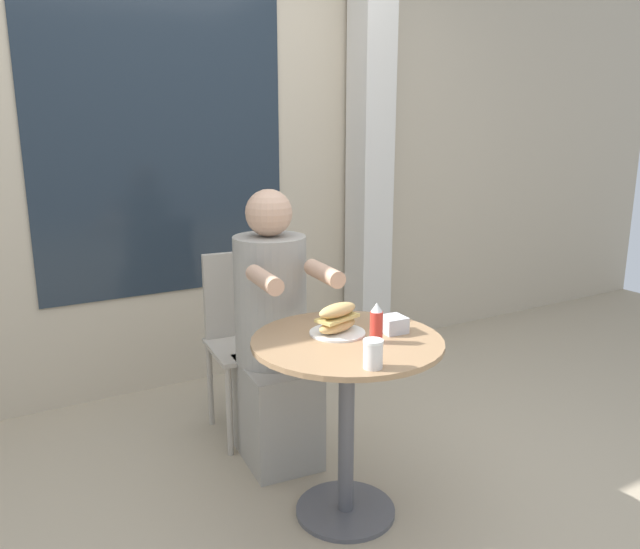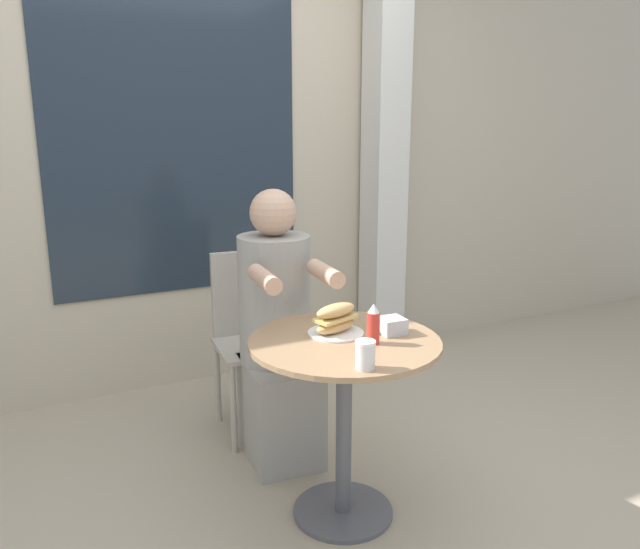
% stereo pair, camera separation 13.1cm
% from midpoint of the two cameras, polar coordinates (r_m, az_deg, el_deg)
% --- Properties ---
extents(ground_plane, '(8.00, 8.00, 0.00)m').
position_cam_midpoint_polar(ground_plane, '(2.60, 3.65, -20.94)').
color(ground_plane, tan).
extents(storefront_wall, '(8.00, 0.09, 2.80)m').
position_cam_midpoint_polar(storefront_wall, '(3.58, -9.34, 12.31)').
color(storefront_wall, '#B7A88E').
rests_on(storefront_wall, ground_plane).
extents(lattice_pillar, '(0.22, 0.22, 2.40)m').
position_cam_midpoint_polar(lattice_pillar, '(3.91, 6.88, 9.55)').
color(lattice_pillar, beige).
rests_on(lattice_pillar, ground_plane).
extents(cafe_table, '(0.70, 0.70, 0.71)m').
position_cam_midpoint_polar(cafe_table, '(2.34, 3.84, -10.36)').
color(cafe_table, '#997551').
rests_on(cafe_table, ground_plane).
extents(diner_chair, '(0.42, 0.42, 0.87)m').
position_cam_midpoint_polar(diner_chair, '(3.06, -5.02, -4.54)').
color(diner_chair, '#ADA393').
rests_on(diner_chair, ground_plane).
extents(seated_diner, '(0.36, 0.58, 1.21)m').
position_cam_midpoint_polar(seated_diner, '(2.75, -2.55, -6.35)').
color(seated_diner, gray).
rests_on(seated_diner, ground_plane).
extents(sandwich_on_plate, '(0.21, 0.21, 0.12)m').
position_cam_midpoint_polar(sandwich_on_plate, '(2.31, 3.18, -4.26)').
color(sandwich_on_plate, white).
rests_on(sandwich_on_plate, cafe_table).
extents(drink_cup, '(0.07, 0.07, 0.09)m').
position_cam_midpoint_polar(drink_cup, '(2.00, 6.05, -7.33)').
color(drink_cup, silver).
rests_on(drink_cup, cafe_table).
extents(napkin_box, '(0.10, 0.10, 0.06)m').
position_cam_midpoint_polar(napkin_box, '(2.35, 8.18, -4.67)').
color(napkin_box, silver).
rests_on(napkin_box, cafe_table).
extents(condiment_bottle, '(0.05, 0.05, 0.15)m').
position_cam_midpoint_polar(condiment_bottle, '(2.22, 6.59, -4.57)').
color(condiment_bottle, red).
rests_on(condiment_bottle, cafe_table).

